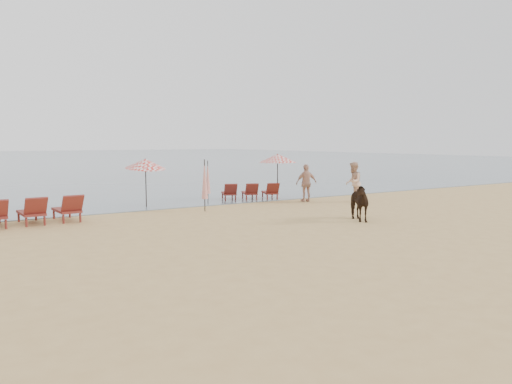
% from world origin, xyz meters
% --- Properties ---
extents(ground, '(120.00, 120.00, 0.00)m').
position_xyz_m(ground, '(0.00, 0.00, 0.00)').
color(ground, tan).
rests_on(ground, ground).
extents(sea, '(160.00, 140.00, 0.06)m').
position_xyz_m(sea, '(0.00, 80.00, 0.00)').
color(sea, '#51606B').
rests_on(sea, ground).
extents(lounger_cluster_left, '(3.21, 2.00, 0.68)m').
position_xyz_m(lounger_cluster_left, '(-6.74, 8.83, 0.48)').
color(lounger_cluster_left, maroon).
rests_on(lounger_cluster_left, ground).
extents(lounger_cluster_right, '(3.06, 2.45, 0.59)m').
position_xyz_m(lounger_cluster_right, '(3.44, 10.98, 0.41)').
color(lounger_cluster_right, maroon).
rests_on(lounger_cluster_right, ground).
extents(umbrella_open_left_b, '(1.73, 1.77, 2.21)m').
position_xyz_m(umbrella_open_left_b, '(-1.85, 11.01, 1.91)').
color(umbrella_open_left_b, black).
rests_on(umbrella_open_left_b, ground).
extents(umbrella_open_right, '(1.86, 1.86, 2.27)m').
position_xyz_m(umbrella_open_right, '(4.72, 10.46, 2.04)').
color(umbrella_open_right, black).
rests_on(umbrella_open_right, ground).
extents(umbrella_closed_left, '(0.24, 0.24, 2.00)m').
position_xyz_m(umbrella_closed_left, '(0.95, 10.63, 1.23)').
color(umbrella_closed_left, black).
rests_on(umbrella_closed_left, ground).
extents(umbrella_closed_right, '(0.26, 0.26, 2.14)m').
position_xyz_m(umbrella_closed_right, '(-0.23, 8.58, 1.32)').
color(umbrella_closed_right, black).
rests_on(umbrella_closed_right, ground).
extents(cow, '(1.25, 1.76, 1.35)m').
position_xyz_m(cow, '(3.37, 3.51, 0.68)').
color(cow, black).
rests_on(cow, ground).
extents(beachgoer_right_a, '(1.17, 1.15, 1.91)m').
position_xyz_m(beachgoer_right_a, '(7.10, 7.63, 0.95)').
color(beachgoer_right_a, tan).
rests_on(beachgoer_right_a, ground).
extents(beachgoer_right_b, '(1.12, 0.67, 1.79)m').
position_xyz_m(beachgoer_right_b, '(5.36, 8.98, 0.90)').
color(beachgoer_right_b, tan).
rests_on(beachgoer_right_b, ground).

